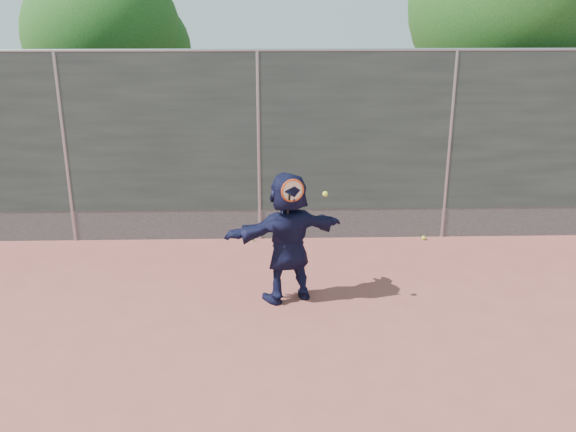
{
  "coord_description": "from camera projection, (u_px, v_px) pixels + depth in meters",
  "views": [
    {
      "loc": [
        0.18,
        -6.31,
        3.83
      ],
      "look_at": [
        0.4,
        1.32,
        1.15
      ],
      "focal_mm": 40.0,
      "sensor_mm": 36.0,
      "label": 1
    }
  ],
  "objects": [
    {
      "name": "weed_clump",
      "position": [
        278.0,
        233.0,
        10.37
      ],
      "size": [
        0.68,
        0.07,
        0.3
      ],
      "color": "#387226",
      "rests_on": "ground"
    },
    {
      "name": "ball_ground",
      "position": [
        424.0,
        238.0,
        10.43
      ],
      "size": [
        0.07,
        0.07,
        0.07
      ],
      "primitive_type": "sphere",
      "color": "#C6D930",
      "rests_on": "ground"
    },
    {
      "name": "ground",
      "position": [
        256.0,
        351.0,
        7.21
      ],
      "size": [
        80.0,
        80.0,
        0.0
      ],
      "primitive_type": "plane",
      "color": "#9E4C42",
      "rests_on": "ground"
    },
    {
      "name": "tree_left",
      "position": [
        112.0,
        40.0,
        12.34
      ],
      "size": [
        3.15,
        3.0,
        4.53
      ],
      "color": "#382314",
      "rests_on": "ground"
    },
    {
      "name": "player",
      "position": [
        288.0,
        237.0,
        8.18
      ],
      "size": [
        1.67,
        1.04,
        1.72
      ],
      "primitive_type": "imported",
      "rotation": [
        0.0,
        0.0,
        3.5
      ],
      "color": "#131534",
      "rests_on": "ground"
    },
    {
      "name": "swing_action",
      "position": [
        296.0,
        192.0,
        7.78
      ],
      "size": [
        0.58,
        0.14,
        0.51
      ],
      "color": "#CA4013",
      "rests_on": "ground"
    },
    {
      "name": "tree_right",
      "position": [
        517.0,
        11.0,
        11.6
      ],
      "size": [
        3.78,
        3.6,
        5.39
      ],
      "color": "#382314",
      "rests_on": "ground"
    },
    {
      "name": "fence",
      "position": [
        259.0,
        144.0,
        9.99
      ],
      "size": [
        20.0,
        0.06,
        3.03
      ],
      "color": "#38423D",
      "rests_on": "ground"
    }
  ]
}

